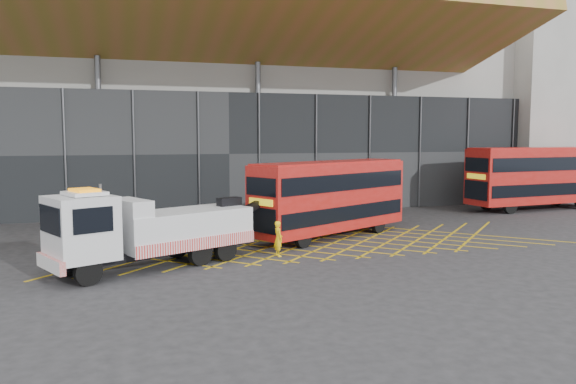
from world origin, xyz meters
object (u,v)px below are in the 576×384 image
object	(u,v)px
bus_second	(537,175)
worker	(278,239)
recovery_truck	(148,229)
bus_towed	(331,195)

from	to	relation	value
bus_second	worker	world-z (taller)	bus_second
recovery_truck	bus_towed	bearing A→B (deg)	0.02
bus_towed	worker	distance (m)	5.44
bus_towed	worker	size ratio (longest dim) A/B	6.18
bus_second	recovery_truck	bearing A→B (deg)	-164.50
bus_towed	bus_second	distance (m)	18.89
recovery_truck	bus_second	bearing A→B (deg)	-4.00
bus_towed	recovery_truck	bearing A→B (deg)	177.28
recovery_truck	worker	xyz separation A→B (m)	(5.47, 0.66, -0.78)
worker	bus_second	bearing A→B (deg)	-70.79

